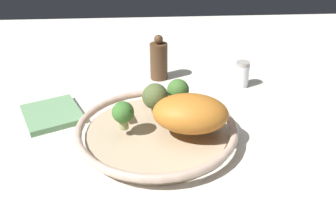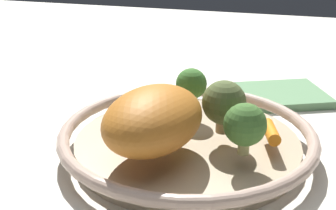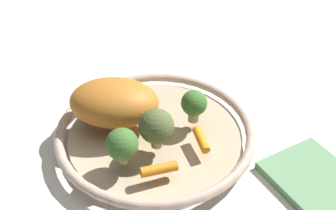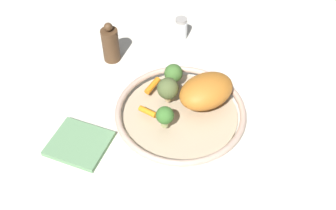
{
  "view_description": "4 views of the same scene",
  "coord_description": "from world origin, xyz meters",
  "px_view_note": "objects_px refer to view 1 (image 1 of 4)",
  "views": [
    {
      "loc": [
        -0.61,
        0.02,
        0.42
      ],
      "look_at": [
        0.03,
        -0.03,
        0.07
      ],
      "focal_mm": 36.4,
      "sensor_mm": 36.0,
      "label": 1
    },
    {
      "loc": [
        0.13,
        -0.55,
        0.3
      ],
      "look_at": [
        -0.03,
        -0.01,
        0.07
      ],
      "focal_mm": 49.41,
      "sensor_mm": 36.0,
      "label": 2
    },
    {
      "loc": [
        0.56,
        -0.02,
        0.52
      ],
      "look_at": [
        -0.02,
        0.02,
        0.07
      ],
      "focal_mm": 45.73,
      "sensor_mm": 36.0,
      "label": 3
    },
    {
      "loc": [
        -0.46,
        0.49,
        0.78
      ],
      "look_at": [
        0.02,
        0.03,
        0.06
      ],
      "focal_mm": 41.03,
      "sensor_mm": 36.0,
      "label": 4
    }
  ],
  "objects_px": {
    "broccoli_floret_small": "(178,90)",
    "broccoli_floret_edge": "(156,97)",
    "roast_chicken_piece": "(190,113)",
    "baby_carrot_right": "(154,97)",
    "serving_bowl": "(157,131)",
    "salt_shaker": "(242,74)",
    "dish_towel": "(52,114)",
    "broccoli_floret_mid": "(123,113)",
    "baby_carrot_center": "(123,111)",
    "pepper_mill": "(159,60)"
  },
  "relations": [
    {
      "from": "broccoli_floret_small",
      "to": "broccoli_floret_edge",
      "type": "bearing_deg",
      "value": 123.21
    },
    {
      "from": "roast_chicken_piece",
      "to": "broccoli_floret_edge",
      "type": "xyz_separation_m",
      "value": [
        0.07,
        0.07,
        0.0
      ]
    },
    {
      "from": "baby_carrot_right",
      "to": "broccoli_floret_small",
      "type": "distance_m",
      "value": 0.07
    },
    {
      "from": "serving_bowl",
      "to": "salt_shaker",
      "type": "bearing_deg",
      "value": -45.45
    },
    {
      "from": "broccoli_floret_edge",
      "to": "dish_towel",
      "type": "bearing_deg",
      "value": 75.32
    },
    {
      "from": "broccoli_floret_edge",
      "to": "salt_shaker",
      "type": "bearing_deg",
      "value": -51.35
    },
    {
      "from": "serving_bowl",
      "to": "broccoli_floret_mid",
      "type": "bearing_deg",
      "value": 100.06
    },
    {
      "from": "roast_chicken_piece",
      "to": "broccoli_floret_edge",
      "type": "height_order",
      "value": "roast_chicken_piece"
    },
    {
      "from": "baby_carrot_right",
      "to": "broccoli_floret_edge",
      "type": "height_order",
      "value": "broccoli_floret_edge"
    },
    {
      "from": "serving_bowl",
      "to": "baby_carrot_center",
      "type": "xyz_separation_m",
      "value": [
        0.05,
        0.07,
        0.03
      ]
    },
    {
      "from": "serving_bowl",
      "to": "roast_chicken_piece",
      "type": "distance_m",
      "value": 0.09
    },
    {
      "from": "salt_shaker",
      "to": "pepper_mill",
      "type": "bearing_deg",
      "value": 72.59
    },
    {
      "from": "broccoli_floret_small",
      "to": "broccoli_floret_mid",
      "type": "distance_m",
      "value": 0.15
    },
    {
      "from": "broccoli_floret_edge",
      "to": "broccoli_floret_small",
      "type": "bearing_deg",
      "value": -56.79
    },
    {
      "from": "serving_bowl",
      "to": "pepper_mill",
      "type": "bearing_deg",
      "value": -3.83
    },
    {
      "from": "dish_towel",
      "to": "broccoli_floret_small",
      "type": "bearing_deg",
      "value": -95.86
    },
    {
      "from": "broccoli_floret_mid",
      "to": "baby_carrot_center",
      "type": "bearing_deg",
      "value": 5.12
    },
    {
      "from": "pepper_mill",
      "to": "dish_towel",
      "type": "relative_size",
      "value": 0.93
    },
    {
      "from": "pepper_mill",
      "to": "dish_towel",
      "type": "distance_m",
      "value": 0.34
    },
    {
      "from": "broccoli_floret_edge",
      "to": "salt_shaker",
      "type": "relative_size",
      "value": 0.95
    },
    {
      "from": "baby_carrot_center",
      "to": "baby_carrot_right",
      "type": "height_order",
      "value": "same"
    },
    {
      "from": "broccoli_floret_mid",
      "to": "broccoli_floret_edge",
      "type": "xyz_separation_m",
      "value": [
        0.06,
        -0.07,
        0.0
      ]
    },
    {
      "from": "salt_shaker",
      "to": "dish_towel",
      "type": "height_order",
      "value": "salt_shaker"
    },
    {
      "from": "roast_chicken_piece",
      "to": "broccoli_floret_small",
      "type": "relative_size",
      "value": 2.43
    },
    {
      "from": "baby_carrot_center",
      "to": "pepper_mill",
      "type": "bearing_deg",
      "value": -19.13
    },
    {
      "from": "broccoli_floret_small",
      "to": "dish_towel",
      "type": "height_order",
      "value": "broccoli_floret_small"
    },
    {
      "from": "pepper_mill",
      "to": "dish_towel",
      "type": "xyz_separation_m",
      "value": [
        -0.21,
        0.27,
        -0.05
      ]
    },
    {
      "from": "pepper_mill",
      "to": "dish_towel",
      "type": "height_order",
      "value": "pepper_mill"
    },
    {
      "from": "broccoli_floret_mid",
      "to": "broccoli_floret_small",
      "type": "bearing_deg",
      "value": -52.31
    },
    {
      "from": "baby_carrot_center",
      "to": "dish_towel",
      "type": "xyz_separation_m",
      "value": [
        0.07,
        0.17,
        -0.04
      ]
    },
    {
      "from": "broccoli_floret_mid",
      "to": "pepper_mill",
      "type": "xyz_separation_m",
      "value": [
        0.33,
        -0.09,
        -0.02
      ]
    },
    {
      "from": "baby_carrot_center",
      "to": "baby_carrot_right",
      "type": "bearing_deg",
      "value": -49.78
    },
    {
      "from": "pepper_mill",
      "to": "dish_towel",
      "type": "bearing_deg",
      "value": 127.57
    },
    {
      "from": "broccoli_floret_small",
      "to": "pepper_mill",
      "type": "xyz_separation_m",
      "value": [
        0.24,
        0.03,
        -0.02
      ]
    },
    {
      "from": "pepper_mill",
      "to": "broccoli_floret_small",
      "type": "bearing_deg",
      "value": -172.21
    },
    {
      "from": "baby_carrot_center",
      "to": "broccoli_floret_mid",
      "type": "bearing_deg",
      "value": -174.88
    },
    {
      "from": "baby_carrot_center",
      "to": "broccoli_floret_edge",
      "type": "relative_size",
      "value": 0.72
    },
    {
      "from": "baby_carrot_right",
      "to": "dish_towel",
      "type": "distance_m",
      "value": 0.25
    },
    {
      "from": "baby_carrot_right",
      "to": "roast_chicken_piece",
      "type": "bearing_deg",
      "value": -153.01
    },
    {
      "from": "broccoli_floret_edge",
      "to": "salt_shaker",
      "type": "height_order",
      "value": "broccoli_floret_edge"
    },
    {
      "from": "dish_towel",
      "to": "serving_bowl",
      "type": "bearing_deg",
      "value": -114.53
    },
    {
      "from": "baby_carrot_right",
      "to": "broccoli_floret_mid",
      "type": "distance_m",
      "value": 0.14
    },
    {
      "from": "broccoli_floret_small",
      "to": "pepper_mill",
      "type": "distance_m",
      "value": 0.24
    },
    {
      "from": "serving_bowl",
      "to": "broccoli_floret_small",
      "type": "distance_m",
      "value": 0.11
    },
    {
      "from": "serving_bowl",
      "to": "baby_carrot_right",
      "type": "bearing_deg",
      "value": 0.07
    },
    {
      "from": "broccoli_floret_mid",
      "to": "pepper_mill",
      "type": "relative_size",
      "value": 0.46
    },
    {
      "from": "baby_carrot_right",
      "to": "pepper_mill",
      "type": "relative_size",
      "value": 0.43
    },
    {
      "from": "broccoli_floret_mid",
      "to": "dish_towel",
      "type": "distance_m",
      "value": 0.23
    },
    {
      "from": "baby_carrot_right",
      "to": "dish_towel",
      "type": "bearing_deg",
      "value": 89.12
    },
    {
      "from": "baby_carrot_center",
      "to": "broccoli_floret_small",
      "type": "xyz_separation_m",
      "value": [
        0.03,
        -0.13,
        0.03
      ]
    }
  ]
}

